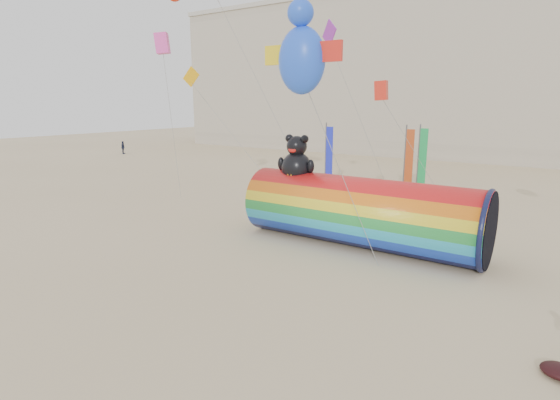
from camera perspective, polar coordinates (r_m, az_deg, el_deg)
The scene contains 4 objects.
ground at distance 19.41m, azimuth -3.75°, elevation -7.55°, with size 160.00×160.00×0.00m, color #CCB58C.
hotel_building at distance 64.72m, azimuth 13.62°, elevation 15.46°, with size 60.40×15.40×20.60m.
windsock_assembly at distance 20.91m, azimuth 10.41°, elevation -1.32°, with size 11.29×3.44×5.21m.
festival_banners at distance 32.95m, azimuth 13.45°, elevation 5.20°, with size 7.30×1.84×5.20m.
Camera 1 is at (11.28, -14.33, 6.67)m, focal length 28.00 mm.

